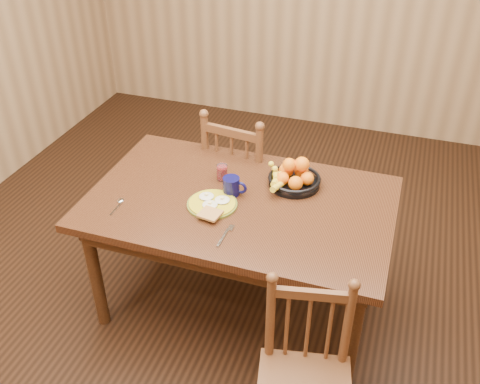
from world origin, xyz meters
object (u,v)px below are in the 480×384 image
(breakfast_plate, at_px, (212,204))
(coffee_mug, at_px, (232,186))
(dining_table, at_px, (240,213))
(fruit_bowl, at_px, (293,177))
(chair_near, at_px, (305,381))
(chair_far, at_px, (242,180))

(breakfast_plate, distance_m, coffee_mug, 0.16)
(breakfast_plate, bearing_deg, dining_table, 39.18)
(coffee_mug, relative_size, fruit_bowl, 0.41)
(chair_near, height_order, fruit_bowl, fruit_bowl)
(breakfast_plate, xyz_separation_m, fruit_bowl, (0.35, 0.33, 0.04))
(chair_near, bearing_deg, fruit_bowl, 96.04)
(coffee_mug, bearing_deg, chair_near, -52.70)
(chair_near, height_order, breakfast_plate, chair_near)
(chair_far, xyz_separation_m, fruit_bowl, (0.41, -0.36, 0.33))
(breakfast_plate, bearing_deg, chair_near, -44.50)
(coffee_mug, bearing_deg, dining_table, -34.04)
(chair_far, distance_m, coffee_mug, 0.65)
(breakfast_plate, xyz_separation_m, coffee_mug, (0.06, 0.14, 0.04))
(chair_near, bearing_deg, breakfast_plate, 123.79)
(dining_table, xyz_separation_m, coffee_mug, (-0.06, 0.04, 0.14))
(breakfast_plate, bearing_deg, chair_far, 95.08)
(chair_far, bearing_deg, breakfast_plate, 102.57)
(dining_table, distance_m, breakfast_plate, 0.18)
(chair_near, distance_m, breakfast_plate, 0.99)
(chair_near, bearing_deg, chair_far, 106.76)
(chair_near, bearing_deg, dining_table, 114.20)
(chair_near, relative_size, coffee_mug, 6.59)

